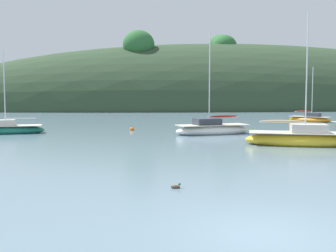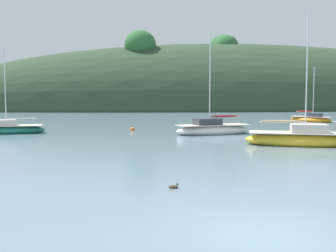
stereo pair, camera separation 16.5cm
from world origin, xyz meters
name	(u,v)px [view 1 (the left image)]	position (x,y,z in m)	size (l,w,h in m)	color
ground_plane	(263,232)	(0.00, 0.00, 0.00)	(400.00, 400.00, 0.00)	slate
far_shoreline_hill	(235,109)	(24.95, 86.53, 0.06)	(150.00, 36.00, 34.17)	#2D422B
sailboat_navy_dinghy	(212,129)	(4.70, 25.50, 0.43)	(7.43, 3.88, 9.66)	white
sailboat_cream_ketch	(310,119)	(21.35, 40.32, 0.36)	(5.02, 5.44, 7.30)	orange
sailboat_yellow_far	(9,129)	(-13.62, 28.25, 0.38)	(6.38, 2.83, 7.93)	#196B56
sailboat_orange_cutter	(300,139)	(8.98, 16.94, 0.45)	(7.94, 4.85, 9.50)	gold
mooring_buoy_outer	(291,126)	(15.25, 32.45, 0.12)	(0.44, 0.44, 0.54)	orange
mooring_buoy_inner	(132,129)	(-2.36, 29.97, 0.12)	(0.44, 0.44, 0.54)	orange
duck_straggler	(176,187)	(-1.55, 5.10, 0.05)	(0.43, 0.21, 0.24)	#473828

